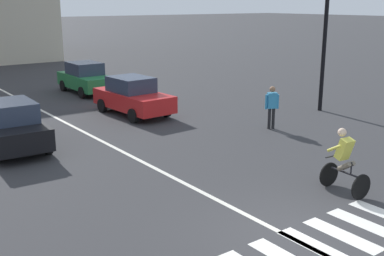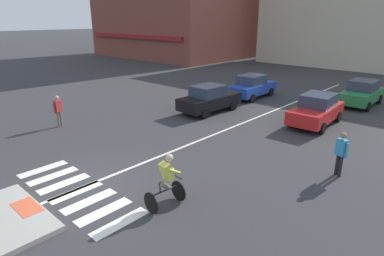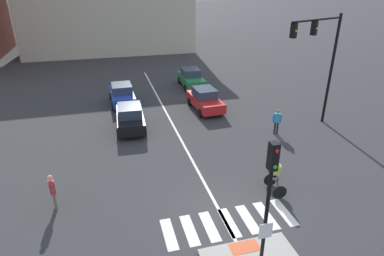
# 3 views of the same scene
# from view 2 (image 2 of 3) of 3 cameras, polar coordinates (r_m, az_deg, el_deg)

# --- Properties ---
(ground_plane) EXTENTS (300.00, 300.00, 0.00)m
(ground_plane) POSITION_cam_2_polar(r_m,az_deg,el_deg) (11.70, -17.83, -9.88)
(ground_plane) COLOR #333335
(tactile_pad_front) EXTENTS (1.10, 0.60, 0.01)m
(tactile_pad_front) POSITION_cam_2_polar(r_m,az_deg,el_deg) (10.96, -27.25, -12.36)
(tactile_pad_front) COLOR #DB5B38
(tactile_pad_front) RESTS_ON traffic_island
(crosswalk_stripe_a) EXTENTS (0.44, 1.80, 0.01)m
(crosswalk_stripe_a) POSITION_cam_2_polar(r_m,az_deg,el_deg) (13.59, -24.90, -6.61)
(crosswalk_stripe_a) COLOR silver
(crosswalk_stripe_a) RESTS_ON ground
(crosswalk_stripe_b) EXTENTS (0.44, 1.80, 0.01)m
(crosswalk_stripe_b) POSITION_cam_2_polar(r_m,az_deg,el_deg) (12.88, -23.42, -7.80)
(crosswalk_stripe_b) COLOR silver
(crosswalk_stripe_b) RESTS_ON ground
(crosswalk_stripe_c) EXTENTS (0.44, 1.80, 0.01)m
(crosswalk_stripe_c) POSITION_cam_2_polar(r_m,az_deg,el_deg) (12.19, -21.77, -9.13)
(crosswalk_stripe_c) COLOR silver
(crosswalk_stripe_c) RESTS_ON ground
(crosswalk_stripe_d) EXTENTS (0.44, 1.80, 0.01)m
(crosswalk_stripe_d) POSITION_cam_2_polar(r_m,az_deg,el_deg) (11.51, -19.90, -10.60)
(crosswalk_stripe_d) COLOR silver
(crosswalk_stripe_d) RESTS_ON ground
(crosswalk_stripe_e) EXTENTS (0.44, 1.80, 0.01)m
(crosswalk_stripe_e) POSITION_cam_2_polar(r_m,az_deg,el_deg) (10.86, -17.78, -12.24)
(crosswalk_stripe_e) COLOR silver
(crosswalk_stripe_e) RESTS_ON ground
(crosswalk_stripe_f) EXTENTS (0.44, 1.80, 0.01)m
(crosswalk_stripe_f) POSITION_cam_2_polar(r_m,az_deg,el_deg) (10.23, -15.36, -14.06)
(crosswalk_stripe_f) COLOR silver
(crosswalk_stripe_f) RESTS_ON ground
(crosswalk_stripe_g) EXTENTS (0.44, 1.80, 0.01)m
(crosswalk_stripe_g) POSITION_cam_2_polar(r_m,az_deg,el_deg) (9.64, -12.59, -16.08)
(crosswalk_stripe_g) COLOR silver
(crosswalk_stripe_g) RESTS_ON ground
(lane_centre_line) EXTENTS (0.14, 28.00, 0.01)m
(lane_centre_line) POSITION_cam_2_polar(r_m,az_deg,el_deg) (18.27, 10.00, 1.29)
(lane_centre_line) COLOR silver
(lane_centre_line) RESTS_ON ground
(building_corner_right) EXTENTS (22.26, 16.01, 11.76)m
(building_corner_right) POSITION_cam_2_polar(r_m,az_deg,el_deg) (46.46, 29.08, 17.27)
(building_corner_right) COLOR beige
(building_corner_right) RESTS_ON ground
(car_red_eastbound_far) EXTENTS (2.01, 4.18, 1.64)m
(car_red_eastbound_far) POSITION_cam_2_polar(r_m,az_deg,el_deg) (18.44, 21.22, 3.04)
(car_red_eastbound_far) COLOR red
(car_red_eastbound_far) RESTS_ON ground
(car_black_westbound_far) EXTENTS (1.98, 4.17, 1.64)m
(car_black_westbound_far) POSITION_cam_2_polar(r_m,az_deg,el_deg) (19.59, 3.08, 5.20)
(car_black_westbound_far) COLOR black
(car_black_westbound_far) RESTS_ON ground
(car_blue_westbound_distant) EXTENTS (1.91, 4.14, 1.64)m
(car_blue_westbound_distant) POSITION_cam_2_polar(r_m,az_deg,el_deg) (23.59, 10.57, 7.28)
(car_blue_westbound_distant) COLOR #2347B7
(car_blue_westbound_distant) RESTS_ON ground
(car_green_eastbound_distant) EXTENTS (1.86, 4.11, 1.64)m
(car_green_eastbound_distant) POSITION_cam_2_polar(r_m,az_deg,el_deg) (23.85, 27.91, 5.51)
(car_green_eastbound_distant) COLOR #237A3D
(car_green_eastbound_distant) RESTS_ON ground
(cyclist) EXTENTS (0.75, 1.14, 1.68)m
(cyclist) POSITION_cam_2_polar(r_m,az_deg,el_deg) (9.75, -4.57, -9.23)
(cyclist) COLOR black
(cyclist) RESTS_ON ground
(pedestrian_at_curb_left) EXTENTS (0.29, 0.54, 1.67)m
(pedestrian_at_curb_left) POSITION_cam_2_polar(r_m,az_deg,el_deg) (18.16, -22.65, 3.19)
(pedestrian_at_curb_left) COLOR #6B6051
(pedestrian_at_curb_left) RESTS_ON ground
(pedestrian_waiting_far_side) EXTENTS (0.50, 0.36, 1.67)m
(pedestrian_waiting_far_side) POSITION_cam_2_polar(r_m,az_deg,el_deg) (12.63, 24.94, -3.68)
(pedestrian_waiting_far_side) COLOR black
(pedestrian_waiting_far_side) RESTS_ON ground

